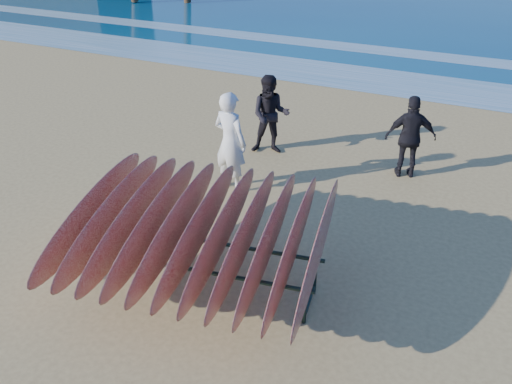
# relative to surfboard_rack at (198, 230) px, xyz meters

# --- Properties ---
(ground) EXTENTS (120.00, 120.00, 0.00)m
(ground) POSITION_rel_surfboard_rack_xyz_m (0.26, 0.34, -0.88)
(ground) COLOR tan
(ground) RESTS_ON ground
(foam_near) EXTENTS (160.00, 160.00, 0.00)m
(foam_near) POSITION_rel_surfboard_rack_xyz_m (0.26, 10.34, -0.87)
(foam_near) COLOR white
(foam_near) RESTS_ON ground
(foam_far) EXTENTS (160.00, 160.00, 0.00)m
(foam_far) POSITION_rel_surfboard_rack_xyz_m (0.26, 13.84, -0.88)
(foam_far) COLOR white
(foam_far) RESTS_ON ground
(surfboard_rack) EXTENTS (3.63, 3.45, 1.40)m
(surfboard_rack) POSITION_rel_surfboard_rack_xyz_m (0.00, 0.00, 0.00)
(surfboard_rack) COLOR black
(surfboard_rack) RESTS_ON ground
(person_white) EXTENTS (0.73, 0.55, 1.80)m
(person_white) POSITION_rel_surfboard_rack_xyz_m (-0.99, 2.65, 0.02)
(person_white) COLOR white
(person_white) RESTS_ON ground
(person_dark_a) EXTENTS (0.95, 0.85, 1.61)m
(person_dark_a) POSITION_rel_surfboard_rack_xyz_m (-1.05, 4.41, -0.08)
(person_dark_a) COLOR black
(person_dark_a) RESTS_ON ground
(person_dark_b) EXTENTS (0.99, 0.67, 1.56)m
(person_dark_b) POSITION_rel_surfboard_rack_xyz_m (1.71, 4.56, -0.10)
(person_dark_b) COLOR black
(person_dark_b) RESTS_ON ground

